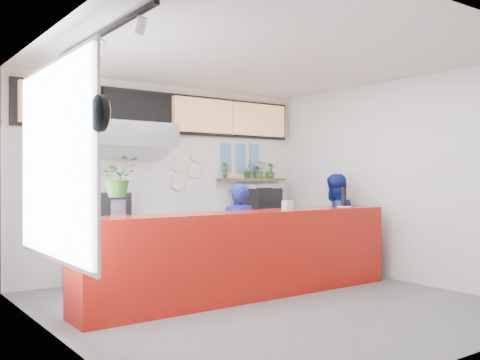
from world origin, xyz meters
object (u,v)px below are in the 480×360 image
staff_center (238,237)px  pepper_mill (344,196)px  panini_oven (115,207)px  staff_right (335,224)px  service_counter (247,254)px  espresso_machine (259,201)px

staff_center → pepper_mill: bearing=-174.6°
panini_oven → staff_right: size_ratio=0.29×
staff_center → staff_right: (1.88, 0.01, 0.07)m
service_counter → pepper_mill: (1.74, -0.03, 0.71)m
panini_oven → pepper_mill: bearing=-11.3°
panini_oven → staff_right: staff_right is taller
panini_oven → staff_center: (1.22, -1.34, -0.38)m
espresso_machine → staff_right: staff_right is taller
panini_oven → espresso_machine: espresso_machine is taller
staff_center → pepper_mill: staff_center is taller
service_counter → pepper_mill: size_ratio=15.97×
service_counter → pepper_mill: bearing=-1.0°
staff_right → espresso_machine: bearing=-68.7°
espresso_machine → pepper_mill: pepper_mill is taller
service_counter → staff_center: (0.18, 0.46, 0.18)m
espresso_machine → staff_center: bearing=-153.8°
panini_oven → espresso_machine: size_ratio=0.64×
service_counter → staff_center: bearing=68.5°
service_counter → staff_right: (2.06, 0.47, 0.25)m
panini_oven → pepper_mill: pepper_mill is taller
service_counter → staff_center: staff_center is taller
espresso_machine → pepper_mill: size_ratio=2.56×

